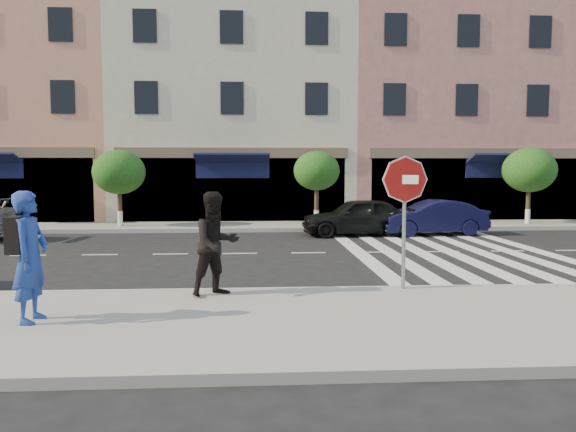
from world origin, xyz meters
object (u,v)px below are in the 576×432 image
object	(u,v)px
car_far_mid	(358,217)
walker	(216,244)
photographer	(30,257)
car_far_right	(432,217)
stop_sign	(405,193)

from	to	relation	value
car_far_mid	walker	bearing A→B (deg)	-27.16
photographer	car_far_right	distance (m)	15.46
walker	car_far_mid	xyz separation A→B (m)	(4.52, 10.18, -0.40)
stop_sign	car_far_mid	size ratio (longest dim) A/B	0.62
stop_sign	car_far_right	world-z (taller)	stop_sign
photographer	car_far_right	world-z (taller)	photographer
photographer	stop_sign	bearing A→B (deg)	-69.39
walker	car_far_mid	bearing A→B (deg)	34.36
car_far_mid	car_far_right	distance (m)	2.79
walker	stop_sign	bearing A→B (deg)	-26.41
photographer	car_far_mid	size ratio (longest dim) A/B	0.48
walker	car_far_right	xyz separation A→B (m)	(7.31, 10.18, -0.45)
stop_sign	walker	xyz separation A→B (m)	(-3.57, -0.33, -0.91)
stop_sign	walker	size ratio (longest dim) A/B	1.35
walker	car_far_right	size ratio (longest dim) A/B	0.48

